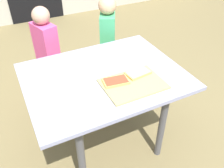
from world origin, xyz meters
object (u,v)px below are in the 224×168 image
at_px(plate_white_left, 63,75).
at_px(child_right, 108,42).
at_px(cutting_board, 133,84).
at_px(plate_white_right, 119,53).
at_px(dining_table, 104,84).
at_px(pizza_slice_far_left, 116,81).
at_px(pizza_slice_far_right, 138,73).
at_px(child_left, 48,52).

relative_size(plate_white_left, child_right, 0.21).
distance_m(cutting_board, child_right, 0.88).
xyz_separation_m(cutting_board, plate_white_right, (0.11, 0.41, -0.00)).
distance_m(dining_table, pizza_slice_far_left, 0.18).
distance_m(pizza_slice_far_left, plate_white_right, 0.41).
xyz_separation_m(dining_table, pizza_slice_far_right, (0.21, -0.12, 0.11)).
relative_size(cutting_board, pizza_slice_far_right, 2.25).
height_order(plate_white_left, child_right, child_right).
relative_size(dining_table, child_left, 1.13).
bearing_deg(pizza_slice_far_right, child_right, 80.57).
bearing_deg(pizza_slice_far_right, cutting_board, -137.86).
distance_m(plate_white_left, child_left, 0.65).
bearing_deg(child_right, child_left, 169.79).
bearing_deg(child_right, dining_table, -117.50).
distance_m(dining_table, child_left, 0.80).
distance_m(cutting_board, plate_white_left, 0.51).
height_order(child_left, child_right, child_right).
xyz_separation_m(plate_white_left, child_right, (0.61, 0.53, -0.12)).
bearing_deg(child_left, child_right, -10.21).
bearing_deg(plate_white_right, child_right, 76.70).
relative_size(cutting_board, child_left, 0.41).
xyz_separation_m(plate_white_right, plate_white_left, (-0.50, -0.09, 0.00)).
bearing_deg(plate_white_left, child_right, 41.03).
bearing_deg(child_right, plate_white_left, -138.97).
bearing_deg(pizza_slice_far_left, child_left, 106.63).
bearing_deg(dining_table, child_left, 107.77).
distance_m(cutting_board, plate_white_right, 0.42).
xyz_separation_m(cutting_board, plate_white_left, (-0.39, 0.32, -0.00)).
relative_size(pizza_slice_far_right, pizza_slice_far_left, 0.99).
bearing_deg(plate_white_right, plate_white_left, -170.14).
height_order(pizza_slice_far_right, plate_white_right, pizza_slice_far_right).
bearing_deg(plate_white_left, child_left, 87.87).
bearing_deg(pizza_slice_far_right, dining_table, 150.54).
bearing_deg(dining_table, cutting_board, -56.90).
bearing_deg(child_left, dining_table, -72.23).
relative_size(cutting_board, plate_white_right, 1.87).
height_order(plate_white_left, child_left, child_left).
distance_m(plate_white_right, child_right, 0.47).
bearing_deg(child_left, pizza_slice_far_left, -73.37).
relative_size(child_left, child_right, 0.97).
xyz_separation_m(child_left, child_right, (0.58, -0.10, 0.03)).
distance_m(dining_table, child_right, 0.74).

